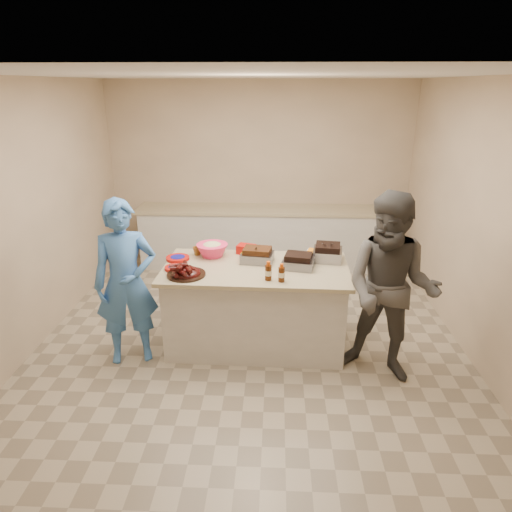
{
  "coord_description": "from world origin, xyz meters",
  "views": [
    {
      "loc": [
        0.26,
        -4.37,
        2.62
      ],
      "look_at": [
        0.06,
        -0.04,
        0.99
      ],
      "focal_mm": 32.0,
      "sensor_mm": 36.0,
      "label": 1
    }
  ],
  "objects_px": {
    "roasting_pan": "(327,260)",
    "guest_blue": "(134,357)",
    "coleslaw_bowl": "(212,256)",
    "bbq_bottle_b": "(268,280)",
    "bbq_bottle_a": "(281,281)",
    "rib_platter": "(186,275)",
    "island": "(256,343)",
    "plastic_cup": "(197,255)",
    "mustard_bottle": "(243,262)",
    "guest_gray": "(381,373)"
  },
  "relations": [
    {
      "from": "roasting_pan",
      "to": "plastic_cup",
      "type": "distance_m",
      "value": 1.4
    },
    {
      "from": "rib_platter",
      "to": "roasting_pan",
      "type": "xyz_separation_m",
      "value": [
        1.41,
        0.48,
        0.0
      ]
    },
    {
      "from": "island",
      "to": "plastic_cup",
      "type": "xyz_separation_m",
      "value": [
        -0.65,
        0.32,
        0.89
      ]
    },
    {
      "from": "coleslaw_bowl",
      "to": "bbq_bottle_b",
      "type": "height_order",
      "value": "coleslaw_bowl"
    },
    {
      "from": "roasting_pan",
      "to": "mustard_bottle",
      "type": "distance_m",
      "value": 0.89
    },
    {
      "from": "plastic_cup",
      "to": "guest_gray",
      "type": "height_order",
      "value": "plastic_cup"
    },
    {
      "from": "mustard_bottle",
      "to": "guest_blue",
      "type": "xyz_separation_m",
      "value": [
        -1.09,
        -0.46,
        -0.89
      ]
    },
    {
      "from": "mustard_bottle",
      "to": "guest_blue",
      "type": "relative_size",
      "value": 0.07
    },
    {
      "from": "roasting_pan",
      "to": "coleslaw_bowl",
      "type": "relative_size",
      "value": 0.87
    },
    {
      "from": "guest_gray",
      "to": "plastic_cup",
      "type": "bearing_deg",
      "value": -179.43
    },
    {
      "from": "island",
      "to": "roasting_pan",
      "type": "height_order",
      "value": "roasting_pan"
    },
    {
      "from": "rib_platter",
      "to": "bbq_bottle_b",
      "type": "height_order",
      "value": "bbq_bottle_b"
    },
    {
      "from": "roasting_pan",
      "to": "guest_blue",
      "type": "bearing_deg",
      "value": -156.27
    },
    {
      "from": "bbq_bottle_b",
      "to": "plastic_cup",
      "type": "relative_size",
      "value": 1.94
    },
    {
      "from": "rib_platter",
      "to": "bbq_bottle_a",
      "type": "relative_size",
      "value": 2.1
    },
    {
      "from": "island",
      "to": "mustard_bottle",
      "type": "height_order",
      "value": "mustard_bottle"
    },
    {
      "from": "coleslaw_bowl",
      "to": "rib_platter",
      "type": "bearing_deg",
      "value": -108.74
    },
    {
      "from": "mustard_bottle",
      "to": "island",
      "type": "bearing_deg",
      "value": -43.87
    },
    {
      "from": "bbq_bottle_a",
      "to": "guest_blue",
      "type": "xyz_separation_m",
      "value": [
        -1.49,
        0.03,
        -0.89
      ]
    },
    {
      "from": "rib_platter",
      "to": "roasting_pan",
      "type": "bearing_deg",
      "value": 18.73
    },
    {
      "from": "bbq_bottle_a",
      "to": "roasting_pan",
      "type": "bearing_deg",
      "value": 50.18
    },
    {
      "from": "mustard_bottle",
      "to": "guest_gray",
      "type": "distance_m",
      "value": 1.76
    },
    {
      "from": "bbq_bottle_a",
      "to": "plastic_cup",
      "type": "bearing_deg",
      "value": 143.37
    },
    {
      "from": "island",
      "to": "bbq_bottle_b",
      "type": "relative_size",
      "value": 10.0
    },
    {
      "from": "roasting_pan",
      "to": "guest_blue",
      "type": "height_order",
      "value": "roasting_pan"
    },
    {
      "from": "guest_blue",
      "to": "island",
      "type": "bearing_deg",
      "value": -1.31
    },
    {
      "from": "bbq_bottle_a",
      "to": "plastic_cup",
      "type": "relative_size",
      "value": 1.85
    },
    {
      "from": "bbq_bottle_a",
      "to": "rib_platter",
      "type": "bearing_deg",
      "value": 173.37
    },
    {
      "from": "guest_blue",
      "to": "coleslaw_bowl",
      "type": "bearing_deg",
      "value": 23.15
    },
    {
      "from": "rib_platter",
      "to": "plastic_cup",
      "type": "relative_size",
      "value": 3.89
    },
    {
      "from": "coleslaw_bowl",
      "to": "bbq_bottle_a",
      "type": "distance_m",
      "value": 0.98
    },
    {
      "from": "bbq_bottle_a",
      "to": "mustard_bottle",
      "type": "xyz_separation_m",
      "value": [
        -0.4,
        0.49,
        0.0
      ]
    },
    {
      "from": "guest_blue",
      "to": "guest_gray",
      "type": "relative_size",
      "value": 0.93
    },
    {
      "from": "bbq_bottle_b",
      "to": "guest_blue",
      "type": "height_order",
      "value": "bbq_bottle_b"
    },
    {
      "from": "island",
      "to": "coleslaw_bowl",
      "type": "relative_size",
      "value": 5.56
    },
    {
      "from": "guest_blue",
      "to": "plastic_cup",
      "type": "bearing_deg",
      "value": 31.74
    },
    {
      "from": "rib_platter",
      "to": "plastic_cup",
      "type": "bearing_deg",
      "value": 88.66
    },
    {
      "from": "bbq_bottle_b",
      "to": "plastic_cup",
      "type": "distance_m",
      "value": 1.01
    },
    {
      "from": "roasting_pan",
      "to": "mustard_bottle",
      "type": "height_order",
      "value": "mustard_bottle"
    },
    {
      "from": "coleslaw_bowl",
      "to": "roasting_pan",
      "type": "bearing_deg",
      "value": -2.77
    },
    {
      "from": "coleslaw_bowl",
      "to": "bbq_bottle_b",
      "type": "xyz_separation_m",
      "value": [
        0.61,
        -0.61,
        0.0
      ]
    },
    {
      "from": "rib_platter",
      "to": "bbq_bottle_a",
      "type": "bearing_deg",
      "value": -6.63
    },
    {
      "from": "island",
      "to": "bbq_bottle_a",
      "type": "relative_size",
      "value": 10.46
    },
    {
      "from": "island",
      "to": "plastic_cup",
      "type": "height_order",
      "value": "plastic_cup"
    },
    {
      "from": "roasting_pan",
      "to": "guest_blue",
      "type": "relative_size",
      "value": 0.18
    },
    {
      "from": "bbq_bottle_a",
      "to": "guest_gray",
      "type": "relative_size",
      "value": 0.1
    },
    {
      "from": "bbq_bottle_b",
      "to": "mustard_bottle",
      "type": "distance_m",
      "value": 0.54
    },
    {
      "from": "plastic_cup",
      "to": "guest_blue",
      "type": "relative_size",
      "value": 0.06
    },
    {
      "from": "plastic_cup",
      "to": "guest_gray",
      "type": "xyz_separation_m",
      "value": [
        1.89,
        -0.82,
        -0.89
      ]
    },
    {
      "from": "island",
      "to": "coleslaw_bowl",
      "type": "bearing_deg",
      "value": 150.29
    }
  ]
}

